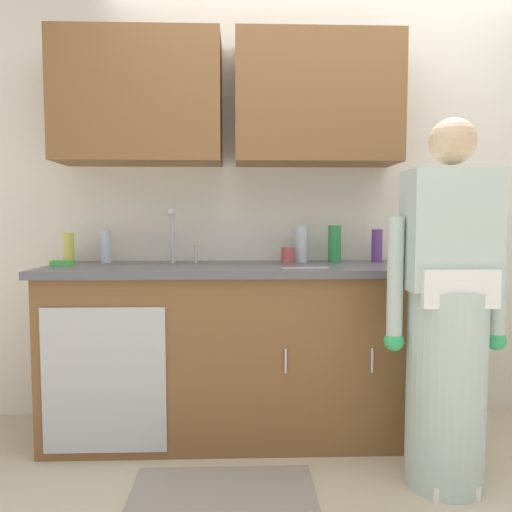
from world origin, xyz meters
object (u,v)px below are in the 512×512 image
(sponge, at_px, (62,263))
(bottle_dish_liquid, at_px, (301,244))
(person_at_sink, at_px, (447,332))
(bottle_water_tall, at_px, (335,244))
(sink, at_px, (177,268))
(bottle_water_short, at_px, (106,246))
(bottle_cleaner_spray, at_px, (69,248))
(cup_by_sink, at_px, (288,255))
(knife_on_counter, at_px, (305,268))
(bottle_soap, at_px, (377,246))

(sponge, bearing_deg, bottle_dish_liquid, 8.66)
(person_at_sink, distance_m, bottle_dish_liquid, 0.99)
(bottle_water_tall, height_order, sponge, bottle_water_tall)
(sink, bearing_deg, bottle_dish_liquid, 13.86)
(person_at_sink, height_order, bottle_water_short, person_at_sink)
(bottle_cleaner_spray, relative_size, cup_by_sink, 1.95)
(bottle_water_short, relative_size, bottle_dish_liquid, 0.90)
(bottle_cleaner_spray, xyz_separation_m, knife_on_counter, (1.30, -0.36, -0.08))
(bottle_soap, height_order, knife_on_counter, bottle_soap)
(person_at_sink, distance_m, knife_on_counter, 0.73)
(bottle_dish_liquid, bearing_deg, bottle_soap, 1.31)
(knife_on_counter, bearing_deg, bottle_water_tall, -126.82)
(cup_by_sink, xyz_separation_m, sponge, (-1.22, -0.13, -0.03))
(bottle_soap, height_order, bottle_cleaner_spray, bottle_soap)
(person_at_sink, relative_size, bottle_dish_liquid, 7.66)
(bottle_water_tall, height_order, cup_by_sink, bottle_water_tall)
(person_at_sink, bearing_deg, cup_by_sink, 133.67)
(bottle_water_short, bearing_deg, bottle_water_tall, -0.37)
(bottle_water_tall, bearing_deg, knife_on_counter, -120.71)
(bottle_dish_liquid, height_order, knife_on_counter, bottle_dish_liquid)
(bottle_soap, bearing_deg, person_at_sink, -81.88)
(cup_by_sink, bearing_deg, sink, -170.86)
(bottle_soap, relative_size, sponge, 1.73)
(bottle_soap, relative_size, bottle_cleaner_spray, 1.09)
(sponge, bearing_deg, cup_by_sink, 5.86)
(person_at_sink, distance_m, bottle_cleaner_spray, 2.05)
(bottle_dish_liquid, distance_m, sponge, 1.32)
(sink, relative_size, bottle_water_tall, 2.34)
(bottle_soap, relative_size, knife_on_counter, 0.79)
(bottle_water_short, xyz_separation_m, knife_on_counter, (1.10, -0.38, -0.09))
(bottle_water_short, bearing_deg, bottle_soap, 0.34)
(bottle_cleaner_spray, height_order, bottle_dish_liquid, bottle_dish_liquid)
(knife_on_counter, bearing_deg, bottle_cleaner_spray, -21.57)
(bottle_water_short, distance_m, knife_on_counter, 1.17)
(bottle_dish_liquid, xyz_separation_m, sponge, (-1.30, -0.20, -0.09))
(person_at_sink, bearing_deg, bottle_soap, 98.12)
(sink, bearing_deg, bottle_cleaner_spray, 166.13)
(bottle_soap, xyz_separation_m, bottle_water_tall, (-0.25, -0.02, 0.01))
(sponge, bearing_deg, person_at_sink, -16.36)
(bottle_soap, xyz_separation_m, knife_on_counter, (-0.47, -0.39, -0.09))
(sink, distance_m, cup_by_sink, 0.63)
(bottle_water_tall, bearing_deg, person_at_sink, -63.84)
(sink, height_order, bottle_water_tall, sink)
(bottle_water_short, distance_m, cup_by_sink, 1.05)
(bottle_soap, xyz_separation_m, cup_by_sink, (-0.53, -0.08, -0.05))
(bottle_water_short, relative_size, bottle_water_tall, 0.89)
(bottle_cleaner_spray, bearing_deg, sponge, -81.71)
(person_at_sink, relative_size, bottle_water_tall, 7.60)
(bottle_water_short, bearing_deg, knife_on_counter, -18.95)
(sink, height_order, bottle_cleaner_spray, sink)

